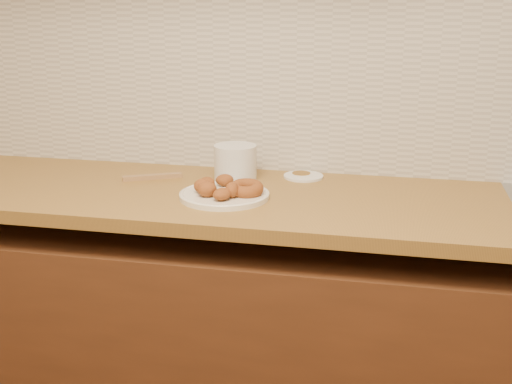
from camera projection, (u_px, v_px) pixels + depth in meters
wall_back at (350, 36)px, 2.05m from camera, size 4.00×0.02×2.70m
base_cabinet at (330, 353)px, 2.03m from camera, size 3.60×0.60×0.77m
butcher_block at (130, 192)px, 2.02m from camera, size 2.30×0.62×0.04m
backsplash at (348, 84)px, 2.08m from camera, size 3.60×0.02×0.60m
donut_plate at (224, 195)px, 1.89m from camera, size 0.27×0.27×0.02m
ring_donut at (246, 188)px, 1.87m from camera, size 0.13×0.13×0.05m
fried_dough_chunks at (215, 187)px, 1.88m from camera, size 0.15×0.22×0.05m
plastic_tub at (235, 163)px, 2.07m from camera, size 0.14×0.14×0.11m
tub_lid at (303, 176)px, 2.11m from camera, size 0.17×0.17×0.01m
brass_jar_lid at (301, 174)px, 2.13m from camera, size 0.06×0.06×0.01m
wooden_utensil at (152, 177)px, 2.09m from camera, size 0.18×0.11×0.02m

